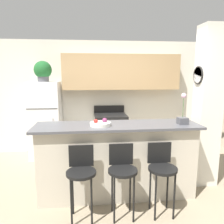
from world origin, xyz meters
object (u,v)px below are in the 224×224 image
orchid_vase (183,117)px  stove_range (110,134)px  bar_stool_left (81,172)px  bar_stool_right (162,169)px  potted_plant_on_fridge (43,71)px  fruit_bowl (100,124)px  bar_stool_mid (122,170)px  refrigerator (46,120)px  trash_bin (71,150)px

orchid_vase → stove_range: bearing=115.7°
bar_stool_left → bar_stool_right: bearing=0.0°
potted_plant_on_fridge → fruit_bowl: potted_plant_on_fridge is taller
orchid_vase → bar_stool_mid: bearing=-156.2°
refrigerator → stove_range: (1.42, 0.00, -0.36)m
potted_plant_on_fridge → trash_bin: potted_plant_on_fridge is taller
bar_stool_left → bar_stool_mid: 0.51m
orchid_vase → refrigerator: bearing=141.8°
bar_stool_right → orchid_vase: bearing=44.0°
bar_stool_mid → trash_bin: bar_stool_mid is taller
refrigerator → bar_stool_left: 2.38m
refrigerator → trash_bin: 0.86m
refrigerator → bar_stool_left: size_ratio=1.78×
fruit_bowl → trash_bin: fruit_bowl is taller
refrigerator → bar_stool_left: refrigerator is taller
bar_stool_right → trash_bin: 2.43m
stove_range → fruit_bowl: bearing=-100.1°
bar_stool_left → potted_plant_on_fridge: size_ratio=2.15×
fruit_bowl → trash_bin: (-0.55, 1.58, -0.93)m
refrigerator → fruit_bowl: (1.10, -1.79, 0.30)m
bar_stool_right → stove_range: bearing=101.2°
bar_stool_left → orchid_vase: orchid_vase is taller
stove_range → bar_stool_left: stove_range is taller
bar_stool_left → bar_stool_right: 1.02m
trash_bin → orchid_vase: bearing=-42.4°
refrigerator → bar_stool_right: (1.86, -2.22, -0.21)m
bar_stool_right → trash_bin: bearing=123.2°
orchid_vase → fruit_bowl: size_ratio=1.55×
stove_range → trash_bin: size_ratio=2.82×
fruit_bowl → trash_bin: 1.91m
stove_range → fruit_bowl: fruit_bowl is taller
trash_bin → potted_plant_on_fridge: bearing=158.7°
stove_range → bar_stool_left: (-0.58, -2.22, 0.15)m
orchid_vase → trash_bin: orchid_vase is taller
refrigerator → bar_stool_left: bearing=-69.4°
stove_range → bar_stool_mid: (-0.07, -2.22, 0.15)m
trash_bin → fruit_bowl: bearing=-70.6°
bar_stool_left → bar_stool_mid: same height
bar_stool_left → trash_bin: 2.07m
potted_plant_on_fridge → orchid_vase: 2.99m
potted_plant_on_fridge → orchid_vase: potted_plant_on_fridge is taller
refrigerator → orchid_vase: refrigerator is taller
bar_stool_right → orchid_vase: 0.84m
bar_stool_left → orchid_vase: 1.62m
potted_plant_on_fridge → orchid_vase: bearing=-38.2°
refrigerator → bar_stool_mid: refrigerator is taller
bar_stool_mid → fruit_bowl: size_ratio=3.18×
bar_stool_left → trash_bin: (-0.29, 2.01, -0.42)m
refrigerator → trash_bin: refrigerator is taller
refrigerator → bar_stool_mid: size_ratio=1.78×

